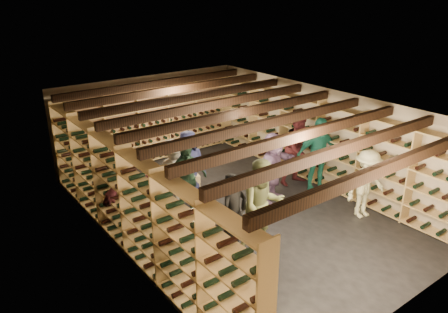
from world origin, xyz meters
TOP-DOWN VIEW (x-y plane):
  - ground at (0.00, 0.00)m, footprint 8.00×8.00m
  - walls at (0.00, 0.00)m, footprint 5.52×8.02m
  - ceiling at (0.00, 0.00)m, footprint 5.50×8.00m
  - ceiling_joists at (0.00, 0.00)m, footprint 5.40×7.12m
  - wine_rack_left at (-2.57, 0.00)m, footprint 0.32×7.50m
  - wine_rack_right at (2.57, 0.00)m, footprint 0.32×7.50m
  - wine_rack_back at (0.00, 3.83)m, footprint 4.70×0.30m
  - crate_stack_left at (-1.41, 1.90)m, footprint 0.53×0.37m
  - crate_stack_right at (-0.46, 1.30)m, footprint 0.57×0.44m
  - crate_loose at (0.11, 2.33)m, footprint 0.56×0.43m
  - person_0 at (-1.96, -1.70)m, footprint 0.83×0.64m
  - person_1 at (-1.08, -1.25)m, footprint 0.63×0.45m
  - person_2 at (-0.57, -1.46)m, footprint 1.08×0.96m
  - person_3 at (2.05, -1.83)m, footprint 1.07×0.73m
  - person_4 at (2.18, -0.33)m, footprint 1.17×0.78m
  - person_5 at (-2.18, 0.78)m, footprint 1.58×0.88m
  - person_6 at (-0.44, 1.27)m, footprint 0.89×0.69m
  - person_8 at (2.12, 0.22)m, footprint 0.95×0.76m
  - person_9 at (-0.96, 1.08)m, footprint 1.14×0.84m
  - person_10 at (-0.98, 0.53)m, footprint 1.02×0.50m
  - person_11 at (0.99, -0.05)m, footprint 1.60×0.98m

SIDE VIEW (x-z plane):
  - ground at x=0.00m, z-range 0.00..0.00m
  - crate_loose at x=0.11m, z-range 0.00..0.17m
  - crate_stack_left at x=-1.41m, z-range 0.00..0.51m
  - crate_stack_right at x=-0.46m, z-range 0.00..0.51m
  - person_0 at x=-1.96m, z-range 0.00..1.52m
  - person_3 at x=2.05m, z-range 0.00..1.53m
  - person_9 at x=-0.96m, z-range 0.00..1.58m
  - person_1 at x=-1.08m, z-range 0.00..1.62m
  - person_5 at x=-2.18m, z-range 0.00..1.62m
  - person_6 at x=-0.44m, z-range 0.00..1.63m
  - person_11 at x=0.99m, z-range 0.00..1.65m
  - person_10 at x=-0.98m, z-range 0.00..1.68m
  - person_2 at x=-0.57m, z-range 0.00..1.84m
  - person_4 at x=2.18m, z-range 0.00..1.85m
  - person_8 at x=2.12m, z-range 0.00..1.86m
  - wine_rack_back at x=0.00m, z-range 0.00..2.15m
  - wine_rack_left at x=-2.57m, z-range 0.00..2.15m
  - wine_rack_right at x=2.57m, z-range 0.00..2.15m
  - walls at x=0.00m, z-range 0.00..2.40m
  - ceiling_joists at x=0.00m, z-range 2.17..2.35m
  - ceiling at x=0.00m, z-range 2.40..2.40m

